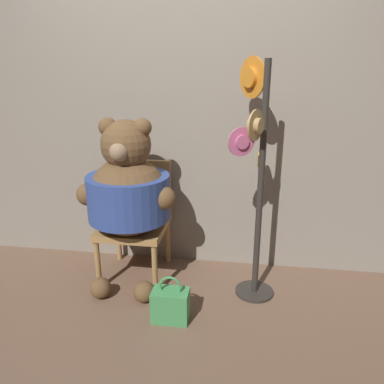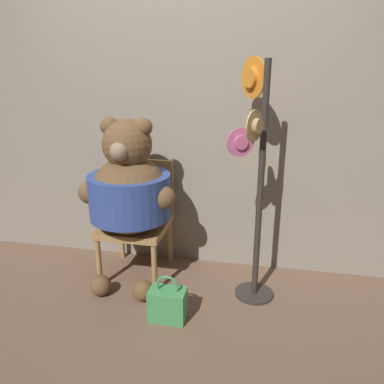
% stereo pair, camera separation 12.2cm
% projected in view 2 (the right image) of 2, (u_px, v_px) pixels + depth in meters
% --- Properties ---
extents(ground_plane, '(14.00, 14.00, 0.00)m').
position_uv_depth(ground_plane, '(167.00, 299.00, 2.71)').
color(ground_plane, brown).
extents(wall_back, '(8.00, 0.10, 2.30)m').
position_uv_depth(wall_back, '(185.00, 126.00, 2.96)').
color(wall_back, gray).
rests_on(wall_back, ground_plane).
extents(chair, '(0.49, 0.52, 0.89)m').
position_uv_depth(chair, '(138.00, 215.00, 2.98)').
color(chair, '#B2844C').
rests_on(chair, ground_plane).
extents(teddy_bear, '(0.73, 0.64, 1.27)m').
position_uv_depth(teddy_bear, '(129.00, 191.00, 2.74)').
color(teddy_bear, brown).
rests_on(teddy_bear, ground_plane).
extents(hat_display_rack, '(0.36, 0.50, 1.66)m').
position_uv_depth(hat_display_rack, '(256.00, 172.00, 2.50)').
color(hat_display_rack, '#332D28').
rests_on(hat_display_rack, ground_plane).
extents(handbag_on_ground, '(0.24, 0.15, 0.32)m').
position_uv_depth(handbag_on_ground, '(168.00, 304.00, 2.46)').
color(handbag_on_ground, '#479E56').
rests_on(handbag_on_ground, ground_plane).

